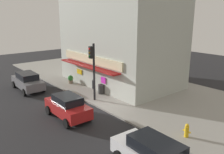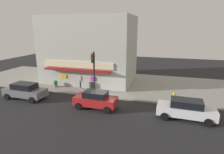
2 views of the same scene
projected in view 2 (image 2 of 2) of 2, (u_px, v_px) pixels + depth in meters
ground_plane at (105, 98)px, 19.92m from camera, size 61.64×61.64×0.00m
sidewalk at (119, 83)px, 25.11m from camera, size 41.10×11.23×0.13m
corner_building at (89, 49)px, 25.32m from camera, size 11.72×7.97×8.63m
traffic_light at (94, 67)px, 20.05m from camera, size 0.32×0.58×4.67m
fire_hydrant at (174, 96)px, 19.01m from camera, size 0.49×0.25×0.83m
trash_can at (92, 86)px, 22.38m from camera, size 0.58×0.58×0.83m
pedestrian at (81, 80)px, 22.98m from camera, size 0.55×0.51×1.71m
potted_plant_by_doorway at (55, 84)px, 23.20m from camera, size 0.55×0.55×0.82m
parked_car_white at (186, 109)px, 15.24m from camera, size 4.62×2.06×1.63m
parked_car_red at (96, 99)px, 17.29m from camera, size 3.94×1.95×1.62m
parked_car_grey at (25, 91)px, 19.66m from camera, size 4.52×2.09×1.65m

